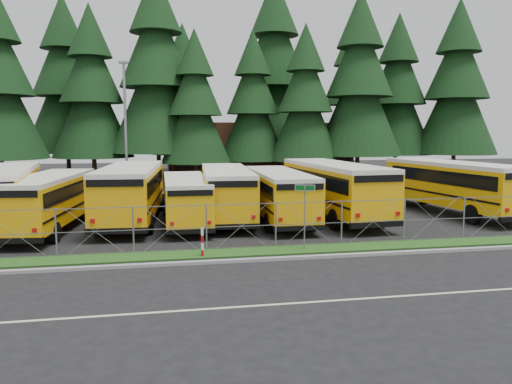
# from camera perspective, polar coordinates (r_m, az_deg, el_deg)

# --- Properties ---
(ground) EXTENTS (120.00, 120.00, 0.00)m
(ground) POSITION_cam_1_polar(r_m,az_deg,el_deg) (23.01, 4.14, -5.67)
(ground) COLOR black
(ground) RESTS_ON ground
(curb) EXTENTS (50.00, 0.25, 0.12)m
(curb) POSITION_cam_1_polar(r_m,az_deg,el_deg) (20.10, 6.43, -7.39)
(curb) COLOR gray
(curb) RESTS_ON ground
(grass_verge) EXTENTS (50.00, 1.40, 0.06)m
(grass_verge) POSITION_cam_1_polar(r_m,az_deg,el_deg) (21.41, 5.32, -6.57)
(grass_verge) COLOR #1B4213
(grass_verge) RESTS_ON ground
(road_lane_line) EXTENTS (50.00, 0.12, 0.01)m
(road_lane_line) POSITION_cam_1_polar(r_m,az_deg,el_deg) (15.70, 11.84, -11.86)
(road_lane_line) COLOR beige
(road_lane_line) RESTS_ON ground
(chainlink_fence) EXTENTS (44.00, 0.10, 2.00)m
(chainlink_fence) POSITION_cam_1_polar(r_m,az_deg,el_deg) (21.86, 4.84, -3.67)
(chainlink_fence) COLOR gray
(chainlink_fence) RESTS_ON ground
(brick_building) EXTENTS (22.00, 10.00, 6.00)m
(brick_building) POSITION_cam_1_polar(r_m,az_deg,el_deg) (62.84, 0.04, 5.15)
(brick_building) COLOR brown
(brick_building) RESTS_ON ground
(bus_0) EXTENTS (4.36, 12.25, 3.14)m
(bus_0) POSITION_cam_1_polar(r_m,az_deg,el_deg) (29.16, -26.77, -0.59)
(bus_0) COLOR #FBA207
(bus_0) RESTS_ON ground
(bus_1) EXTENTS (3.74, 11.01, 2.83)m
(bus_1) POSITION_cam_1_polar(r_m,az_deg,el_deg) (27.40, -22.39, -1.13)
(bus_1) COLOR #FBA207
(bus_1) RESTS_ON ground
(bus_2) EXTENTS (3.71, 12.14, 3.14)m
(bus_2) POSITION_cam_1_polar(r_m,az_deg,el_deg) (28.41, -13.96, -0.22)
(bus_2) COLOR #FBA207
(bus_2) RESTS_ON ground
(bus_3) EXTENTS (2.32, 9.82, 2.57)m
(bus_3) POSITION_cam_1_polar(r_m,az_deg,el_deg) (27.26, -8.04, -0.98)
(bus_3) COLOR #FBA207
(bus_3) RESTS_ON ground
(bus_4) EXTENTS (3.34, 11.35, 2.94)m
(bus_4) POSITION_cam_1_polar(r_m,az_deg,el_deg) (28.51, -3.46, -0.21)
(bus_4) COLOR #FBA207
(bus_4) RESTS_ON ground
(bus_5) EXTENTS (2.73, 10.81, 2.82)m
(bus_5) POSITION_cam_1_polar(r_m,az_deg,el_deg) (27.98, 2.46, -0.45)
(bus_5) COLOR #FBA207
(bus_5) RESTS_ON ground
(bus_6) EXTENTS (3.68, 12.39, 3.21)m
(bus_6) POSITION_cam_1_polar(r_m,az_deg,el_deg) (29.33, 8.59, 0.19)
(bus_6) COLOR #FBA207
(bus_6) RESTS_ON ground
(bus_east) EXTENTS (4.48, 12.41, 3.18)m
(bus_east) POSITION_cam_1_polar(r_m,az_deg,el_deg) (32.73, 21.15, 0.48)
(bus_east) COLOR #FBA207
(bus_east) RESTS_ON ground
(street_sign) EXTENTS (0.81, 0.53, 2.81)m
(street_sign) POSITION_cam_1_polar(r_m,az_deg,el_deg) (20.99, 5.59, -1.27)
(street_sign) COLOR gray
(street_sign) RESTS_ON ground
(striped_bollard) EXTENTS (0.11, 0.11, 1.20)m
(striped_bollard) POSITION_cam_1_polar(r_m,az_deg,el_deg) (20.14, -6.16, -5.78)
(striped_bollard) COLOR #B20C0C
(striped_bollard) RESTS_ON ground
(light_standard) EXTENTS (0.70, 0.35, 10.14)m
(light_standard) POSITION_cam_1_polar(r_m,az_deg,el_deg) (38.92, -14.69, 7.46)
(light_standard) COLOR gray
(light_standard) RESTS_ON ground
(conifer_2) EXTENTS (7.67, 7.67, 16.96)m
(conifer_2) POSITION_cam_1_polar(r_m,az_deg,el_deg) (50.74, -18.27, 10.55)
(conifer_2) COLOR black
(conifer_2) RESTS_ON ground
(conifer_3) EXTENTS (9.10, 9.10, 20.13)m
(conifer_3) POSITION_cam_1_polar(r_m,az_deg,el_deg) (49.36, -11.27, 12.72)
(conifer_3) COLOR black
(conifer_3) RESTS_ON ground
(conifer_4) EXTENTS (6.44, 6.44, 14.23)m
(conifer_4) POSITION_cam_1_polar(r_m,az_deg,el_deg) (46.55, -6.96, 9.51)
(conifer_4) COLOR black
(conifer_4) RESTS_ON ground
(conifer_5) EXTENTS (6.65, 6.65, 14.72)m
(conifer_5) POSITION_cam_1_polar(r_m,az_deg,el_deg) (49.14, -0.37, 9.71)
(conifer_5) COLOR black
(conifer_5) RESTS_ON ground
(conifer_6) EXTENTS (6.79, 6.79, 15.01)m
(conifer_6) POSITION_cam_1_polar(r_m,az_deg,el_deg) (47.92, 5.63, 9.92)
(conifer_6) COLOR black
(conifer_6) RESTS_ON ground
(conifer_7) EXTENTS (8.26, 8.26, 18.28)m
(conifer_7) POSITION_cam_1_polar(r_m,az_deg,el_deg) (49.65, 11.70, 11.60)
(conifer_7) COLOR black
(conifer_7) RESTS_ON ground
(conifer_8) EXTENTS (7.81, 7.81, 17.26)m
(conifer_8) POSITION_cam_1_polar(r_m,az_deg,el_deg) (55.70, 15.83, 10.44)
(conifer_8) COLOR black
(conifer_8) RESTS_ON ground
(conifer_9) EXTENTS (8.24, 8.24, 18.23)m
(conifer_9) POSITION_cam_1_polar(r_m,az_deg,el_deg) (55.40, 21.96, 10.73)
(conifer_9) COLOR black
(conifer_9) RESTS_ON ground
(conifer_10) EXTENTS (8.57, 8.57, 18.94)m
(conifer_10) POSITION_cam_1_polar(r_m,az_deg,el_deg) (56.13, -20.96, 11.08)
(conifer_10) COLOR black
(conifer_10) RESTS_ON ground
(conifer_11) EXTENTS (7.55, 7.55, 16.69)m
(conifer_11) POSITION_cam_1_polar(r_m,az_deg,el_deg) (56.39, -8.31, 10.29)
(conifer_11) COLOR black
(conifer_11) RESTS_ON ground
(conifer_12) EXTENTS (9.72, 9.72, 21.49)m
(conifer_12) POSITION_cam_1_polar(r_m,az_deg,el_deg) (55.16, 2.08, 12.94)
(conifer_12) COLOR black
(conifer_12) RESTS_ON ground
(conifer_13) EXTENTS (8.00, 8.00, 17.69)m
(conifer_13) POSITION_cam_1_polar(r_m,az_deg,el_deg) (59.74, 10.86, 10.54)
(conifer_13) COLOR black
(conifer_13) RESTS_ON ground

